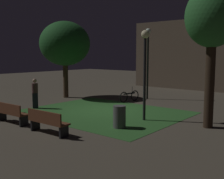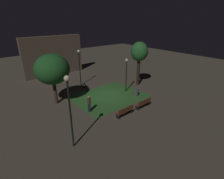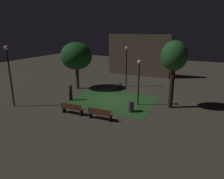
% 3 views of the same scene
% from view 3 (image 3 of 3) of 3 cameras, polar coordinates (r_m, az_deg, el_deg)
% --- Properties ---
extents(ground_plane, '(60.00, 60.00, 0.00)m').
position_cam_3_polar(ground_plane, '(19.33, -0.15, -2.66)').
color(ground_plane, '#4C4438').
extents(grass_lawn, '(7.67, 6.09, 0.01)m').
position_cam_3_polar(grass_lawn, '(18.92, 0.13, -3.07)').
color(grass_lawn, '#2D6028').
rests_on(grass_lawn, ground).
extents(bench_front_left, '(1.81, 0.53, 0.88)m').
position_cam_3_polar(bench_front_left, '(16.07, -11.07, -5.13)').
color(bench_front_left, brown).
rests_on(bench_front_left, ground).
extents(bench_lawn_edge, '(1.81, 0.53, 0.88)m').
position_cam_3_polar(bench_lawn_edge, '(14.85, -3.35, -6.67)').
color(bench_lawn_edge, brown).
rests_on(bench_lawn_edge, ground).
extents(tree_near_wall, '(3.32, 3.32, 5.07)m').
position_cam_3_polar(tree_near_wall, '(22.44, -9.87, 9.14)').
color(tree_near_wall, '#423021').
rests_on(tree_near_wall, ground).
extents(tree_left_canopy, '(2.08, 2.08, 5.50)m').
position_cam_3_polar(tree_left_canopy, '(16.96, 16.90, 8.59)').
color(tree_left_canopy, '#2D2116').
rests_on(tree_left_canopy, ground).
extents(lamp_post_near_wall, '(0.36, 0.36, 4.54)m').
position_cam_3_polar(lamp_post_near_wall, '(22.99, 4.06, 8.24)').
color(lamp_post_near_wall, black).
rests_on(lamp_post_near_wall, ground).
extents(lamp_post_plaza_east, '(0.36, 0.36, 3.92)m').
position_cam_3_polar(lamp_post_plaza_east, '(17.22, 7.51, 4.24)').
color(lamp_post_plaza_east, black).
rests_on(lamp_post_plaza_east, ground).
extents(lamp_post_plaza_west, '(0.36, 0.36, 5.08)m').
position_cam_3_polar(lamp_post_plaza_west, '(18.57, -26.76, 5.66)').
color(lamp_post_plaza_west, black).
rests_on(lamp_post_plaza_west, ground).
extents(trash_bin, '(0.50, 0.50, 0.89)m').
position_cam_3_polar(trash_bin, '(16.31, 5.22, -4.70)').
color(trash_bin, '#4C4C4C').
rests_on(trash_bin, ground).
extents(bicycle, '(0.30, 1.63, 0.93)m').
position_cam_3_polar(bicycle, '(22.14, 1.79, 0.71)').
color(bicycle, black).
rests_on(bicycle, ground).
extents(pedestrian, '(0.33, 0.34, 1.61)m').
position_cam_3_polar(pedestrian, '(19.13, -11.48, -0.52)').
color(pedestrian, black).
rests_on(pedestrian, ground).
extents(building_wall_backdrop, '(8.86, 0.80, 5.72)m').
position_cam_3_polar(building_wall_backdrop, '(29.36, 7.40, 9.42)').
color(building_wall_backdrop, brown).
rests_on(building_wall_backdrop, ground).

